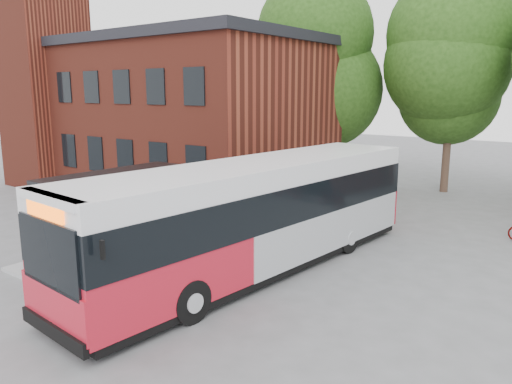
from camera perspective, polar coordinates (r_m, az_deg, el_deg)
The scene contains 7 objects.
ground at distance 15.84m, azimuth -1.41°, elevation -9.26°, with size 100.00×100.00×0.00m, color #5D5D5F.
station_building at distance 30.33m, azimuth -10.23°, elevation 8.72°, with size 18.40×10.40×8.50m, color maroon, non-canonical shape.
clock_tower at distance 32.93m, azimuth -23.39°, elevation 16.66°, with size 5.20×5.20×18.20m, color maroon, non-canonical shape.
bus_shelter at distance 17.83m, azimuth -14.88°, elevation -2.40°, with size 3.60×7.00×2.90m, color black, non-canonical shape.
tree_0 at distance 31.51m, azimuth 8.33°, elevation 11.16°, with size 7.92×7.92×11.00m, color #1E4011, non-canonical shape.
tree_1 at distance 29.75m, azimuth 21.35°, elevation 9.92°, with size 7.92×7.92×10.40m, color #1E4011, non-canonical shape.
city_bus at distance 15.66m, azimuth 0.19°, elevation -2.84°, with size 2.91×13.65×3.47m, color red, non-canonical shape.
Camera 1 is at (9.24, -11.58, 5.60)m, focal length 35.00 mm.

